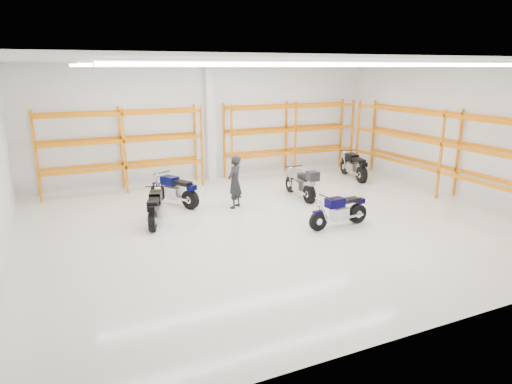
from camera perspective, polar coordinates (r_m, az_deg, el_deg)
name	(u,v)px	position (r m, az deg, el deg)	size (l,w,h in m)	color
ground	(279,223)	(13.20, 2.86, -3.87)	(14.00, 14.00, 0.00)	beige
room_shell	(280,108)	(12.53, 3.00, 10.48)	(14.02, 12.02, 4.51)	silver
motorcycle_main	(341,211)	(12.99, 10.59, -2.38)	(1.92, 0.64, 0.94)	black
motorcycle_back_a	(155,208)	(13.28, -12.51, -2.03)	(0.92, 1.92, 0.98)	black
motorcycle_back_b	(176,191)	(14.92, -10.02, 0.12)	(1.15, 1.91, 1.03)	black
motorcycle_back_c	(302,184)	(15.50, 5.78, 1.04)	(0.69, 2.16, 1.11)	black
motorcycle_back_d	(354,167)	(18.65, 12.18, 3.13)	(0.83, 2.18, 1.08)	black
standing_man	(235,182)	(14.40, -2.67, 1.27)	(0.61, 0.40, 1.69)	black
structural_column	(210,123)	(17.94, -5.78, 8.58)	(0.32, 0.32, 4.50)	white
pallet_racking_back_left	(122,142)	(16.87, -16.37, 6.02)	(5.67, 0.87, 3.00)	#D56400
pallet_racking_back_right	(291,131)	(19.08, 4.37, 7.60)	(5.67, 0.87, 3.00)	#D56400
pallet_racking_side	(451,145)	(16.71, 23.14, 5.42)	(0.87, 9.07, 3.00)	#D56400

